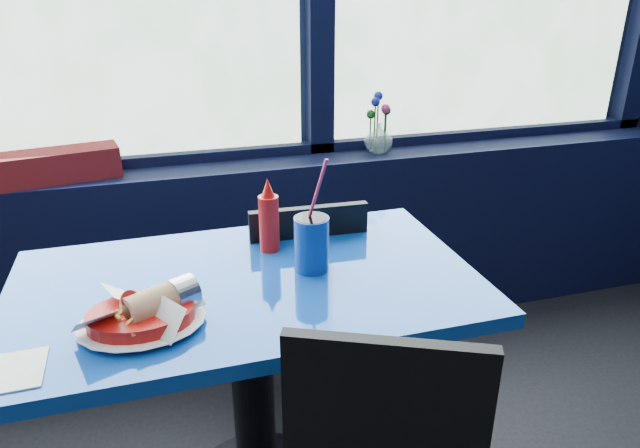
{
  "coord_description": "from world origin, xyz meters",
  "views": [
    {
      "loc": [
        0.11,
        0.69,
        1.47
      ],
      "look_at": [
        0.49,
        1.98,
        0.89
      ],
      "focal_mm": 32.0,
      "sensor_mm": 36.0,
      "label": 1
    }
  ],
  "objects": [
    {
      "name": "window_sill",
      "position": [
        0.0,
        2.87,
        0.4
      ],
      "size": [
        5.0,
        0.26,
        0.8
      ],
      "primitive_type": "cube",
      "color": "black",
      "rests_on": "ground"
    },
    {
      "name": "near_table",
      "position": [
        0.3,
        2.0,
        0.57
      ],
      "size": [
        1.2,
        0.7,
        0.75
      ],
      "color": "black",
      "rests_on": "ground"
    },
    {
      "name": "chair_near_back",
      "position": [
        0.52,
        2.33,
        0.49
      ],
      "size": [
        0.4,
        0.4,
        0.84
      ],
      "rotation": [
        0.0,
        0.0,
        3.1
      ],
      "color": "black",
      "rests_on": "ground"
    },
    {
      "name": "planter_box",
      "position": [
        -0.3,
        2.84,
        0.85
      ],
      "size": [
        0.57,
        0.24,
        0.11
      ],
      "primitive_type": "cube",
      "rotation": [
        0.0,
        0.0,
        0.18
      ],
      "color": "maroon",
      "rests_on": "window_sill"
    },
    {
      "name": "flower_vase",
      "position": [
        1.01,
        2.86,
        0.88
      ],
      "size": [
        0.15,
        0.15,
        0.25
      ],
      "rotation": [
        0.0,
        0.0,
        0.22
      ],
      "color": "silver",
      "rests_on": "window_sill"
    },
    {
      "name": "food_basket",
      "position": [
        0.04,
        1.85,
        0.78
      ],
      "size": [
        0.26,
        0.25,
        0.09
      ],
      "rotation": [
        0.0,
        0.0,
        0.05
      ],
      "color": "#B4100C",
      "rests_on": "near_table"
    },
    {
      "name": "ketchup_bottle",
      "position": [
        0.4,
        2.16,
        0.85
      ],
      "size": [
        0.06,
        0.06,
        0.22
      ],
      "color": "#B4100C",
      "rests_on": "near_table"
    },
    {
      "name": "soda_cup",
      "position": [
        0.48,
        2.01,
        0.83
      ],
      "size": [
        0.09,
        0.09,
        0.32
      ],
      "rotation": [
        0.0,
        0.0,
        0.15
      ],
      "color": "navy",
      "rests_on": "near_table"
    },
    {
      "name": "napkin",
      "position": [
        -0.22,
        1.75,
        0.75
      ],
      "size": [
        0.14,
        0.14,
        0.0
      ],
      "primitive_type": "cube",
      "rotation": [
        0.0,
        0.0,
        0.02
      ],
      "color": "white",
      "rests_on": "near_table"
    }
  ]
}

